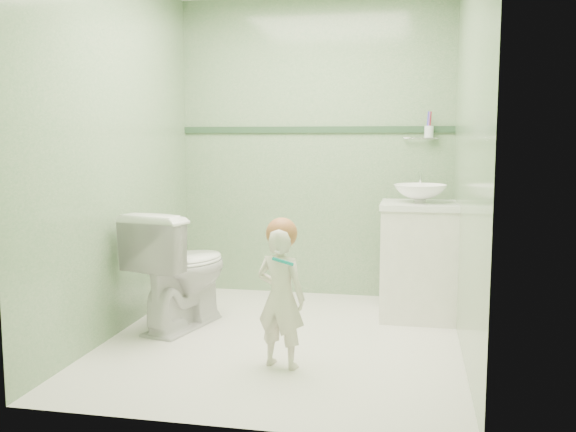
# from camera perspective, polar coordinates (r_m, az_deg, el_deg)

# --- Properties ---
(ground) EXTENTS (2.50, 2.50, 0.00)m
(ground) POSITION_cam_1_polar(r_m,az_deg,el_deg) (4.09, -0.42, -11.17)
(ground) COLOR silver
(ground) RESTS_ON ground
(room_shell) EXTENTS (2.50, 2.54, 2.40)m
(room_shell) POSITION_cam_1_polar(r_m,az_deg,el_deg) (3.89, -0.44, 5.89)
(room_shell) COLOR #749F71
(room_shell) RESTS_ON ground
(trim_stripe) EXTENTS (2.20, 0.02, 0.05)m
(trim_stripe) POSITION_cam_1_polar(r_m,az_deg,el_deg) (5.10, 2.41, 7.84)
(trim_stripe) COLOR #2B4A30
(trim_stripe) RESTS_ON room_shell
(vanity) EXTENTS (0.52, 0.50, 0.80)m
(vanity) POSITION_cam_1_polar(r_m,az_deg,el_deg) (4.59, 11.74, -4.14)
(vanity) COLOR white
(vanity) RESTS_ON ground
(counter) EXTENTS (0.54, 0.52, 0.04)m
(counter) POSITION_cam_1_polar(r_m,az_deg,el_deg) (4.53, 11.87, 0.96)
(counter) COLOR white
(counter) RESTS_ON vanity
(basin) EXTENTS (0.37, 0.37, 0.13)m
(basin) POSITION_cam_1_polar(r_m,az_deg,el_deg) (4.52, 11.90, 2.02)
(basin) COLOR white
(basin) RESTS_ON counter
(faucet) EXTENTS (0.03, 0.13, 0.18)m
(faucet) POSITION_cam_1_polar(r_m,az_deg,el_deg) (4.70, 11.90, 3.18)
(faucet) COLOR silver
(faucet) RESTS_ON counter
(cup_holder) EXTENTS (0.26, 0.07, 0.21)m
(cup_holder) POSITION_cam_1_polar(r_m,az_deg,el_deg) (4.99, 12.59, 7.47)
(cup_holder) COLOR silver
(cup_holder) RESTS_ON room_shell
(toilet) EXTENTS (0.63, 0.87, 0.80)m
(toilet) POSITION_cam_1_polar(r_m,az_deg,el_deg) (4.33, -9.65, -4.72)
(toilet) COLOR white
(toilet) RESTS_ON ground
(toddler) EXTENTS (0.33, 0.26, 0.79)m
(toddler) POSITION_cam_1_polar(r_m,az_deg,el_deg) (3.53, -0.66, -7.44)
(toddler) COLOR silver
(toddler) RESTS_ON ground
(hair_cap) EXTENTS (0.18, 0.18, 0.18)m
(hair_cap) POSITION_cam_1_polar(r_m,az_deg,el_deg) (3.48, -0.58, -1.58)
(hair_cap) COLOR #A15E34
(hair_cap) RESTS_ON toddler
(teal_toothbrush) EXTENTS (0.11, 0.14, 0.08)m
(teal_toothbrush) POSITION_cam_1_polar(r_m,az_deg,el_deg) (3.33, -0.51, -4.06)
(teal_toothbrush) COLOR #068884
(teal_toothbrush) RESTS_ON toddler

